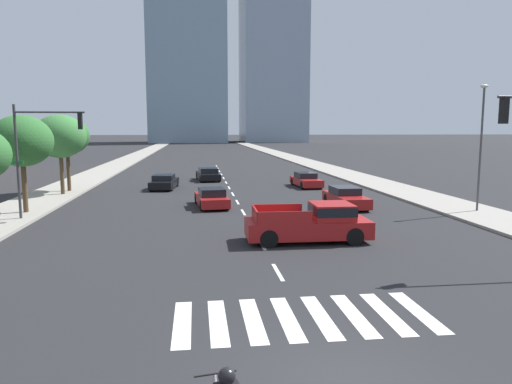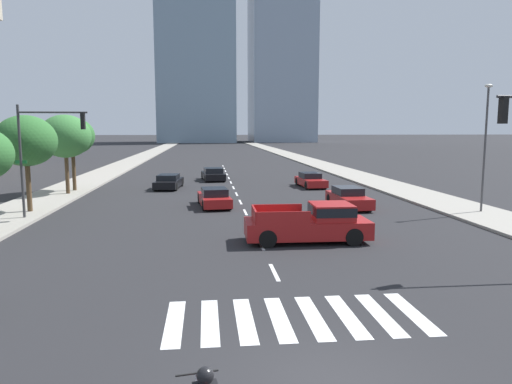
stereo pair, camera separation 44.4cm
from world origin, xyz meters
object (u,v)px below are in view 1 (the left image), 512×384
(street_lamp_east, at_px, (481,138))
(street_tree_third, at_px, (60,137))
(pickup_truck, at_px, (314,223))
(sedan_black_1, at_px, (164,182))
(sedan_red_3, at_px, (212,198))
(traffic_signal_far, at_px, (41,142))
(street_tree_second, at_px, (22,141))
(street_tree_fourth, at_px, (67,136))
(sedan_red_0, at_px, (346,198))
(sedan_black_2, at_px, (208,175))
(sedan_red_4, at_px, (306,180))

(street_lamp_east, height_order, street_tree_third, street_lamp_east)
(pickup_truck, height_order, street_tree_third, street_tree_third)
(sedan_black_1, relative_size, sedan_red_3, 1.05)
(sedan_red_3, distance_m, street_tree_third, 12.99)
(traffic_signal_far, xyz_separation_m, street_tree_second, (-1.67, 1.99, -0.01))
(street_tree_fourth, bearing_deg, sedan_red_3, -37.28)
(sedan_red_0, relative_size, street_tree_second, 0.85)
(sedan_red_0, relative_size, traffic_signal_far, 0.78)
(sedan_black_2, distance_m, street_tree_third, 14.86)
(sedan_red_3, distance_m, street_tree_fourth, 13.98)
(sedan_black_1, relative_size, street_tree_third, 0.82)
(street_tree_second, height_order, street_tree_third, street_tree_third)
(sedan_black_1, xyz_separation_m, street_tree_third, (-7.14, -3.36, 3.80))
(sedan_red_3, distance_m, traffic_signal_far, 10.35)
(street_lamp_east, bearing_deg, pickup_truck, -152.98)
(sedan_black_1, bearing_deg, street_tree_second, 153.26)
(traffic_signal_far, xyz_separation_m, street_tree_fourth, (-1.67, 11.62, 0.13))
(sedan_red_4, bearing_deg, sedan_black_1, -94.67)
(street_lamp_east, bearing_deg, sedan_red_3, 164.55)
(sedan_red_0, distance_m, sedan_red_4, 10.64)
(traffic_signal_far, relative_size, street_lamp_east, 0.83)
(sedan_red_4, xyz_separation_m, street_tree_third, (-19.05, -3.20, 3.79))
(street_tree_second, bearing_deg, sedan_black_2, 57.56)
(traffic_signal_far, bearing_deg, sedan_red_3, 21.03)
(sedan_red_0, height_order, sedan_black_2, sedan_red_0)
(sedan_red_4, height_order, street_tree_fourth, street_tree_fourth)
(sedan_red_0, relative_size, sedan_black_2, 1.01)
(sedan_red_4, bearing_deg, sedan_black_2, -131.01)
(sedan_black_2, xyz_separation_m, sedan_red_4, (8.15, -6.17, -0.00))
(sedan_red_0, xyz_separation_m, sedan_red_4, (-0.07, 10.64, -0.02))
(street_tree_second, xyz_separation_m, street_tree_third, (0.00, 7.78, 0.14))
(street_lamp_east, distance_m, street_tree_fourth, 28.89)
(sedan_red_4, bearing_deg, street_tree_fourth, -89.83)
(street_tree_second, bearing_deg, traffic_signal_far, -50.01)
(sedan_black_2, xyz_separation_m, street_tree_third, (-10.90, -9.37, 3.79))
(pickup_truck, xyz_separation_m, street_lamp_east, (11.27, 5.75, 3.56))
(sedan_red_3, bearing_deg, sedan_black_2, -6.62)
(sedan_black_1, height_order, traffic_signal_far, traffic_signal_far)
(street_tree_fourth, bearing_deg, sedan_black_1, 11.96)
(sedan_black_2, xyz_separation_m, traffic_signal_far, (-9.23, -19.14, 3.65))
(pickup_truck, relative_size, sedan_red_0, 1.15)
(sedan_black_2, distance_m, sedan_red_4, 10.22)
(sedan_red_4, distance_m, street_lamp_east, 15.91)
(sedan_black_1, bearing_deg, sedan_red_0, -126.14)
(traffic_signal_far, height_order, street_tree_fourth, traffic_signal_far)
(sedan_red_4, relative_size, traffic_signal_far, 0.75)
(sedan_black_1, height_order, sedan_black_2, sedan_black_2)
(sedan_black_2, relative_size, street_tree_third, 0.81)
(sedan_black_2, relative_size, street_tree_fourth, 0.83)
(sedan_red_3, bearing_deg, street_tree_second, 91.97)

